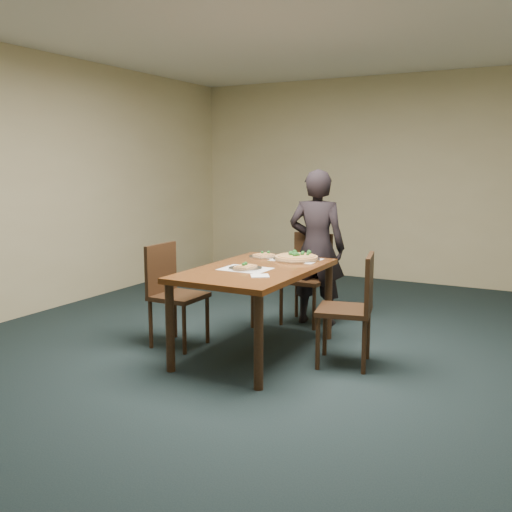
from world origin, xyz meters
The scene contains 13 objects.
ground centered at (0.00, 0.00, 0.00)m, with size 8.00×8.00×0.00m, color black.
room_shell centered at (0.00, 0.00, 1.74)m, with size 8.00×8.00×8.00m.
dining_table centered at (-0.23, 0.33, 0.66)m, with size 0.90×1.50×0.75m.
chair_far centered at (-0.24, 1.47, 0.52)m, with size 0.43×0.43×0.91m.
chair_left centered at (-1.02, 0.20, 0.52)m, with size 0.42×0.42×0.91m.
chair_right centered at (0.59, 0.45, 0.52)m, with size 0.50×0.50×0.91m.
diner centered at (-0.15, 1.46, 0.78)m, with size 0.57×0.37×1.56m, color black.
placemat_main centered at (-0.10, 0.86, 0.75)m, with size 0.42×0.32×0.00m, color white.
placemat_near centered at (-0.28, 0.23, 0.75)m, with size 0.40×0.30×0.00m, color white.
pizza_pan centered at (-0.10, 0.86, 0.77)m, with size 0.43×0.43×0.07m.
slice_plate_near centered at (-0.28, 0.23, 0.76)m, with size 0.28×0.28×0.06m.
slice_plate_far centered at (-0.43, 0.86, 0.76)m, with size 0.28×0.28×0.06m.
napkin centered at (-0.04, 0.02, 0.75)m, with size 0.14×0.14×0.01m, color white.
Camera 1 is at (1.99, -3.82, 1.61)m, focal length 40.00 mm.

